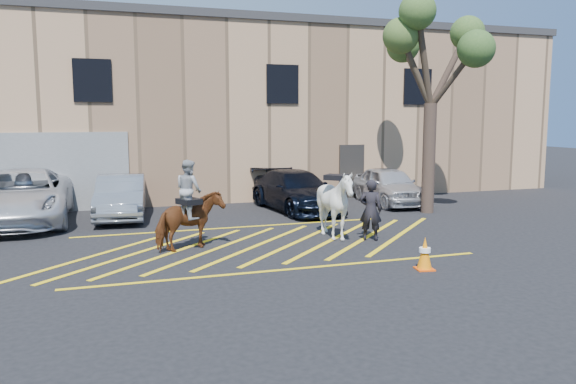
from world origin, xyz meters
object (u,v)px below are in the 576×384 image
object	(u,v)px
car_white_suv	(389,185)
mounted_bay	(189,214)
car_blue_suv	(296,191)
car_silver_sedan	(121,197)
traffic_cone	(425,253)
car_white_pickup	(22,197)
handler	(371,210)
tree	(432,47)
saddled_white	(336,204)

from	to	relation	value
car_white_suv	mounted_bay	bearing A→B (deg)	-144.29
car_blue_suv	car_silver_sedan	bearing A→B (deg)	170.06
traffic_cone	car_white_suv	bearing A→B (deg)	66.29
car_white_pickup	handler	distance (m)	10.88
car_silver_sedan	tree	size ratio (longest dim) A/B	0.59
saddled_white	traffic_cone	bearing A→B (deg)	-79.95
car_blue_suv	saddled_white	xyz separation A→B (m)	(-0.54, -4.86, 0.25)
car_silver_sedan	saddled_white	distance (m)	7.58
car_white_pickup	car_white_suv	world-z (taller)	car_white_pickup
handler	traffic_cone	distance (m)	3.10
car_white_pickup	saddled_white	world-z (taller)	saddled_white
car_blue_suv	tree	bearing A→B (deg)	-30.37
mounted_bay	traffic_cone	bearing A→B (deg)	-36.91
mounted_bay	saddled_white	size ratio (longest dim) A/B	0.98
car_white_suv	saddled_white	distance (m)	6.82
tree	car_silver_sedan	bearing A→B (deg)	167.46
handler	mounted_bay	xyz separation A→B (m)	(-4.82, 0.40, 0.09)
car_silver_sedan	handler	xyz separation A→B (m)	(6.30, -5.70, 0.12)
car_blue_suv	car_white_suv	bearing A→B (deg)	-1.70
handler	mounted_bay	size ratio (longest dim) A/B	0.73
car_white_pickup	car_white_suv	distance (m)	12.89
car_blue_suv	mounted_bay	world-z (taller)	mounted_bay
traffic_cone	tree	xyz separation A→B (m)	(4.13, 6.49, 5.33)
traffic_cone	tree	world-z (taller)	tree
handler	traffic_cone	world-z (taller)	handler
car_white_pickup	mounted_bay	distance (m)	6.91
car_silver_sedan	car_blue_suv	world-z (taller)	same
mounted_bay	car_white_pickup	bearing A→B (deg)	130.27
car_blue_suv	traffic_cone	xyz separation A→B (m)	(0.08, -8.38, -0.35)
car_white_pickup	tree	world-z (taller)	tree
handler	tree	distance (m)	7.12
car_white_suv	saddled_white	size ratio (longest dim) A/B	1.80
car_blue_suv	handler	distance (m)	5.32
handler	car_white_suv	bearing A→B (deg)	-92.55
tree	handler	bearing A→B (deg)	-138.84
saddled_white	handler	bearing A→B (deg)	-28.85
saddled_white	traffic_cone	xyz separation A→B (m)	(0.62, -3.52, -0.60)
car_blue_suv	tree	world-z (taller)	tree
saddled_white	car_white_suv	bearing A→B (deg)	49.33
car_blue_suv	tree	size ratio (longest dim) A/B	0.67
handler	car_silver_sedan	bearing A→B (deg)	-12.04
car_silver_sedan	mounted_bay	size ratio (longest dim) A/B	1.89
car_white_pickup	tree	size ratio (longest dim) A/B	0.83
saddled_white	traffic_cone	distance (m)	3.62
car_white_pickup	handler	xyz separation A→B (m)	(9.29, -5.67, -0.01)
handler	tree	size ratio (longest dim) A/B	0.23
handler	mounted_bay	distance (m)	4.84
traffic_cone	tree	distance (m)	9.36
mounted_bay	car_silver_sedan	bearing A→B (deg)	105.56
car_white_pickup	car_silver_sedan	xyz separation A→B (m)	(2.99, 0.03, -0.14)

